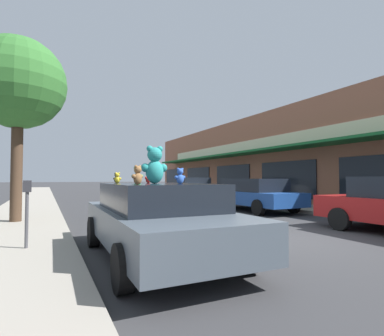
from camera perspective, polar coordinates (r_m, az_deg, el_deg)
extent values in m
plane|color=#333335|center=(7.67, 16.28, -12.76)|extent=(260.00, 260.00, 0.00)
cube|color=#9E6047|center=(21.28, 27.41, 1.82)|extent=(10.03, 37.79, 5.56)
cube|color=#19662D|center=(17.02, 15.73, 3.49)|extent=(1.51, 31.74, 0.12)
cube|color=beige|center=(17.55, 17.44, 5.14)|extent=(0.08, 30.23, 0.70)
cube|color=black|center=(17.43, 17.54, -2.06)|extent=(0.06, 4.10, 2.00)
cube|color=black|center=(21.66, 7.63, -2.11)|extent=(0.06, 4.10, 2.00)
cube|color=black|center=(26.32, 1.08, -2.11)|extent=(0.06, 4.10, 2.00)
cube|color=black|center=(31.22, -3.46, -2.09)|extent=(0.06, 4.10, 2.00)
cube|color=#4C5660|center=(5.58, -6.50, -10.66)|extent=(2.00, 4.61, 0.57)
cube|color=black|center=(5.53, -6.48, -5.37)|extent=(1.74, 2.54, 0.46)
cylinder|color=black|center=(6.79, -18.24, -11.46)|extent=(0.21, 0.63, 0.63)
cylinder|color=black|center=(7.27, -2.96, -10.92)|extent=(0.21, 0.63, 0.63)
cylinder|color=black|center=(4.06, -13.09, -18.07)|extent=(0.21, 0.63, 0.63)
cylinder|color=black|center=(4.81, 10.45, -15.50)|extent=(0.21, 0.63, 0.63)
ellipsoid|color=teal|center=(5.58, -7.13, -0.73)|extent=(0.33, 0.28, 0.43)
sphere|color=teal|center=(5.60, -7.11, 2.54)|extent=(0.28, 0.28, 0.27)
sphere|color=teal|center=(5.64, -6.16, 3.59)|extent=(0.12, 0.12, 0.12)
sphere|color=teal|center=(5.58, -8.07, 3.67)|extent=(0.12, 0.12, 0.12)
sphere|color=#47CDC6|center=(5.71, -7.50, 2.29)|extent=(0.10, 0.10, 0.10)
sphere|color=teal|center=(5.67, -5.54, 0.01)|extent=(0.16, 0.16, 0.16)
sphere|color=teal|center=(5.56, -8.91, 0.06)|extent=(0.16, 0.16, 0.16)
ellipsoid|color=black|center=(6.45, -14.19, -2.19)|extent=(0.14, 0.13, 0.13)
sphere|color=black|center=(6.45, -14.18, -1.31)|extent=(0.12, 0.12, 0.09)
sphere|color=black|center=(6.43, -13.94, -1.01)|extent=(0.05, 0.05, 0.04)
sphere|color=black|center=(6.46, -14.41, -1.01)|extent=(0.05, 0.05, 0.04)
sphere|color=#3A3A3D|center=(6.48, -14.02, -1.36)|extent=(0.05, 0.05, 0.03)
sphere|color=black|center=(6.43, -13.73, -1.98)|extent=(0.07, 0.07, 0.05)
sphere|color=black|center=(6.48, -14.56, -1.98)|extent=(0.07, 0.07, 0.05)
ellipsoid|color=green|center=(6.47, -10.37, -1.87)|extent=(0.19, 0.17, 0.21)
sphere|color=green|center=(6.47, -10.36, -0.47)|extent=(0.16, 0.16, 0.14)
sphere|color=green|center=(6.48, -9.93, -0.01)|extent=(0.07, 0.07, 0.06)
sphere|color=green|center=(6.47, -10.79, 0.00)|extent=(0.07, 0.07, 0.06)
sphere|color=#5ADA6D|center=(6.53, -10.39, -0.56)|extent=(0.06, 0.06, 0.05)
sphere|color=green|center=(6.49, -9.61, -1.54)|extent=(0.09, 0.09, 0.08)
sphere|color=green|center=(6.48, -11.13, -1.53)|extent=(0.09, 0.09, 0.08)
ellipsoid|color=blue|center=(5.01, -2.27, -2.12)|extent=(0.14, 0.12, 0.17)
sphere|color=blue|center=(5.01, -2.27, -0.69)|extent=(0.11, 0.11, 0.11)
sphere|color=blue|center=(5.03, -1.88, -0.22)|extent=(0.05, 0.05, 0.04)
sphere|color=blue|center=(4.99, -2.66, -0.21)|extent=(0.05, 0.05, 0.04)
sphere|color=#548DFF|center=(5.05, -2.51, -0.77)|extent=(0.04, 0.04, 0.04)
sphere|color=blue|center=(5.05, -1.64, -1.78)|extent=(0.07, 0.07, 0.06)
sphere|color=blue|center=(4.98, -3.02, -1.78)|extent=(0.07, 0.07, 0.06)
ellipsoid|color=olive|center=(4.70, -10.30, -1.99)|extent=(0.18, 0.18, 0.19)
sphere|color=olive|center=(4.70, -10.29, -0.31)|extent=(0.16, 0.16, 0.12)
sphere|color=olive|center=(4.73, -9.93, 0.23)|extent=(0.07, 0.07, 0.05)
sphere|color=olive|center=(4.67, -10.64, 0.26)|extent=(0.07, 0.07, 0.05)
sphere|color=tan|center=(4.73, -10.73, -0.41)|extent=(0.06, 0.06, 0.04)
sphere|color=olive|center=(4.76, -9.77, -1.60)|extent=(0.09, 0.09, 0.07)
sphere|color=olive|center=(4.65, -11.03, -1.58)|extent=(0.09, 0.09, 0.07)
ellipsoid|color=yellow|center=(6.18, -14.02, -2.20)|extent=(0.13, 0.13, 0.13)
sphere|color=yellow|center=(6.19, -14.01, -1.28)|extent=(0.12, 0.12, 0.09)
sphere|color=yellow|center=(6.17, -13.75, -0.97)|extent=(0.05, 0.05, 0.04)
sphere|color=yellow|center=(6.20, -14.27, -0.97)|extent=(0.05, 0.05, 0.04)
sphere|color=#FFFF4D|center=(6.22, -13.88, -1.33)|extent=(0.05, 0.05, 0.03)
sphere|color=yellow|center=(6.17, -13.53, -1.99)|extent=(0.07, 0.07, 0.05)
sphere|color=yellow|center=(6.21, -14.44, -1.98)|extent=(0.07, 0.07, 0.05)
ellipsoid|color=red|center=(6.16, -8.34, -2.13)|extent=(0.16, 0.16, 0.16)
sphere|color=red|center=(6.16, -8.33, -1.04)|extent=(0.14, 0.14, 0.10)
sphere|color=red|center=(6.19, -8.16, -0.68)|extent=(0.06, 0.06, 0.04)
sphere|color=red|center=(6.13, -8.50, -0.67)|extent=(0.06, 0.06, 0.04)
sphere|color=#FF4741|center=(6.18, -8.67, -1.10)|extent=(0.05, 0.05, 0.04)
sphere|color=red|center=(6.22, -8.11, -1.87)|extent=(0.08, 0.08, 0.06)
sphere|color=red|center=(6.11, -8.71, -1.87)|extent=(0.08, 0.08, 0.06)
cylinder|color=black|center=(9.37, 26.29, -8.71)|extent=(0.20, 0.63, 0.63)
cylinder|color=black|center=(11.01, 32.70, -7.57)|extent=(0.20, 0.63, 0.63)
cube|color=#1E4793|center=(13.70, 11.59, -5.52)|extent=(1.88, 4.80, 0.56)
cube|color=black|center=(13.68, 11.58, -3.17)|extent=(1.66, 2.85, 0.56)
cylinder|color=black|center=(14.42, 5.03, -6.49)|extent=(0.20, 0.63, 0.63)
cylinder|color=black|center=(15.46, 10.93, -6.16)|extent=(0.20, 0.63, 0.63)
cylinder|color=black|center=(11.99, 12.47, -7.36)|extent=(0.20, 0.63, 0.63)
cylinder|color=black|center=(13.21, 18.78, -6.80)|extent=(0.20, 0.63, 0.63)
cube|color=silver|center=(19.39, -0.57, -4.39)|extent=(2.02, 4.11, 0.65)
cube|color=black|center=(19.37, -0.57, -2.64)|extent=(1.78, 2.65, 0.54)
cylinder|color=black|center=(20.18, -4.69, -5.21)|extent=(0.20, 0.63, 0.63)
cylinder|color=black|center=(20.98, 0.38, -5.10)|extent=(0.20, 0.63, 0.63)
cylinder|color=black|center=(17.83, -1.68, -5.64)|extent=(0.20, 0.63, 0.63)
cylinder|color=black|center=(18.74, 3.87, -5.46)|extent=(0.20, 0.63, 0.63)
cylinder|color=#473323|center=(10.64, -30.44, -0.52)|extent=(0.33, 0.33, 3.07)
sphere|color=#33702D|center=(11.04, -30.18, 13.83)|extent=(2.83, 2.83, 2.83)
cylinder|color=#4C4C51|center=(6.51, -28.97, -8.66)|extent=(0.06, 0.06, 1.05)
cube|color=#2D2D33|center=(6.46, -28.88, -3.06)|extent=(0.14, 0.10, 0.22)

